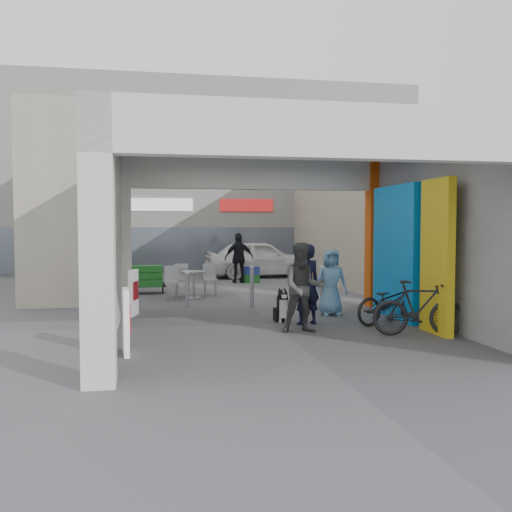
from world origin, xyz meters
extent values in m
plane|color=#515156|center=(0.00, 0.00, 0.00)|extent=(90.00, 90.00, 0.00)
cube|color=silver|center=(-3.00, -4.00, 1.75)|extent=(0.40, 0.40, 3.50)
cube|color=silver|center=(-3.00, 2.00, 1.75)|extent=(0.40, 0.40, 3.50)
cube|color=#CE4A0C|center=(3.00, 2.00, 1.75)|extent=(0.40, 0.40, 3.50)
plane|color=beige|center=(-3.00, -1.00, 1.75)|extent=(0.00, 6.40, 6.40)
plane|color=#9D9DA2|center=(3.00, -1.00, 1.75)|extent=(0.00, 6.40, 6.40)
cube|color=#0D7DD9|center=(2.70, 0.20, 1.40)|extent=(0.15, 2.00, 2.80)
cube|color=gold|center=(2.70, -1.60, 1.40)|extent=(0.15, 1.00, 2.80)
plane|color=#B7B8B3|center=(0.00, -1.00, 3.50)|extent=(6.40, 6.40, 0.00)
cube|color=silver|center=(0.00, 2.05, 3.15)|extent=(6.40, 0.30, 0.70)
cube|color=silver|center=(0.00, -4.05, 3.15)|extent=(6.40, 0.30, 0.70)
cube|color=white|center=(0.00, 2.22, 3.10)|extent=(4.20, 0.05, 0.55)
cube|color=white|center=(0.00, 14.00, 4.00)|extent=(18.00, 4.00, 8.00)
cube|color=#515966|center=(0.00, 11.95, 1.00)|extent=(16.20, 0.06, 1.80)
cube|color=white|center=(-2.00, 11.96, 2.80)|extent=(2.60, 0.06, 0.50)
cube|color=red|center=(1.50, 11.96, 2.80)|extent=(2.20, 0.06, 0.50)
cube|color=#AA9F8D|center=(-4.50, 7.50, 2.50)|extent=(2.00, 9.00, 5.00)
cube|color=#AA9F8D|center=(4.50, 7.50, 2.50)|extent=(2.00, 9.00, 5.00)
cylinder|color=#999BA1|center=(-1.52, 2.59, 0.42)|extent=(0.09, 0.09, 0.83)
cylinder|color=#999BA1|center=(0.00, 2.27, 0.49)|extent=(0.09, 0.09, 0.98)
cylinder|color=#999BA1|center=(1.73, 2.23, 0.47)|extent=(0.09, 0.09, 0.95)
cube|color=white|center=(-2.75, -2.31, 0.50)|extent=(0.13, 0.55, 1.00)
cube|color=red|center=(-2.71, -2.31, 0.55)|extent=(0.07, 0.39, 0.40)
cube|color=white|center=(-2.75, 1.50, 0.50)|extent=(0.21, 0.55, 1.00)
cube|color=red|center=(-2.71, 1.50, 0.55)|extent=(0.13, 0.38, 0.40)
cylinder|color=#95959A|center=(-1.24, 4.28, 0.36)|extent=(0.06, 0.06, 0.71)
cylinder|color=#95959A|center=(-1.24, 4.28, 0.01)|extent=(0.44, 0.44, 0.02)
cylinder|color=#95959A|center=(-1.24, 4.28, 0.71)|extent=(0.69, 0.69, 0.05)
cube|color=#95959A|center=(-1.83, 4.08, 0.22)|extent=(0.38, 0.38, 0.45)
cube|color=#95959A|center=(-1.83, 4.26, 0.66)|extent=(0.38, 0.05, 0.45)
cube|color=#95959A|center=(-0.74, 4.78, 0.22)|extent=(0.38, 0.38, 0.45)
cube|color=#95959A|center=(-0.74, 4.95, 0.66)|extent=(0.38, 0.05, 0.45)
cube|color=#95959A|center=(-1.54, 4.88, 0.22)|extent=(0.38, 0.38, 0.45)
cube|color=#95959A|center=(-1.54, 5.05, 0.66)|extent=(0.38, 0.05, 0.45)
cube|color=black|center=(-2.54, 5.66, 0.15)|extent=(1.21, 0.61, 0.30)
cube|color=#1B5F1C|center=(-2.54, 5.51, 0.30)|extent=(1.01, 0.35, 0.18)
cube|color=#1B5F1C|center=(-2.54, 5.66, 0.50)|extent=(1.01, 0.35, 0.18)
cube|color=#1B5F1C|center=(-2.54, 5.81, 0.71)|extent=(1.01, 0.35, 0.18)
cube|color=#1B5F1C|center=(1.03, 8.17, 0.14)|extent=(0.56, 0.51, 0.28)
cube|color=navy|center=(1.03, 8.17, 0.42)|extent=(0.56, 0.51, 0.28)
cube|color=black|center=(0.24, 0.24, 0.13)|extent=(0.26, 0.35, 0.26)
cube|color=black|center=(0.24, 0.10, 0.33)|extent=(0.21, 0.17, 0.39)
cube|color=white|center=(0.24, 0.00, 0.28)|extent=(0.16, 0.03, 0.37)
cylinder|color=white|center=(0.18, 0.02, 0.15)|extent=(0.05, 0.05, 0.30)
cylinder|color=white|center=(0.30, 0.02, 0.15)|extent=(0.05, 0.05, 0.30)
sphere|color=black|center=(0.24, 0.08, 0.56)|extent=(0.21, 0.21, 0.21)
cube|color=white|center=(0.24, -0.03, 0.54)|extent=(0.09, 0.13, 0.07)
cone|color=black|center=(0.19, 0.12, 0.66)|extent=(0.08, 0.08, 0.09)
cone|color=black|center=(0.29, 0.12, 0.66)|extent=(0.08, 0.08, 0.09)
imported|color=black|center=(0.65, -0.23, 0.80)|extent=(0.65, 0.50, 1.59)
imported|color=#414143|center=(0.36, -1.05, 0.82)|extent=(0.84, 0.68, 1.65)
imported|color=#6295C0|center=(1.50, 0.83, 0.73)|extent=(0.72, 0.47, 1.45)
imported|color=black|center=(0.60, 8.17, 0.85)|extent=(1.03, 0.49, 1.71)
imported|color=black|center=(2.30, -0.50, 0.44)|extent=(1.78, 1.11, 0.88)
imported|color=black|center=(2.30, -1.72, 0.49)|extent=(1.70, 0.78, 0.99)
imported|color=white|center=(1.70, 10.20, 0.71)|extent=(4.28, 1.96, 1.42)
camera|label=1|loc=(-2.37, -11.07, 1.94)|focal=40.00mm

